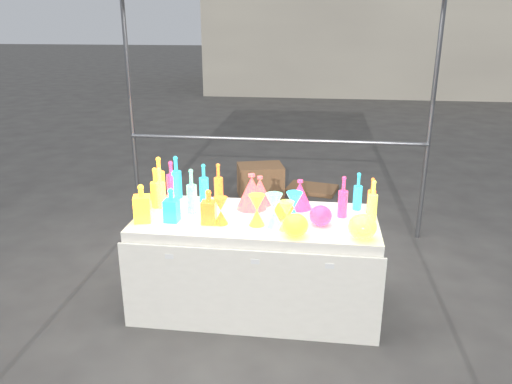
# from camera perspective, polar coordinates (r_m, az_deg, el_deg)

# --- Properties ---
(ground) EXTENTS (80.00, 80.00, 0.00)m
(ground) POSITION_cam_1_polar(r_m,az_deg,el_deg) (4.08, 0.00, -12.71)
(ground) COLOR #615E5A
(ground) RESTS_ON ground
(display_table) EXTENTS (1.84, 0.83, 0.75)m
(display_table) POSITION_cam_1_polar(r_m,az_deg,el_deg) (3.88, -0.02, -8.09)
(display_table) COLOR white
(display_table) RESTS_ON ground
(cardboard_box_closed) EXTENTS (0.65, 0.54, 0.41)m
(cardboard_box_closed) POSITION_cam_1_polar(r_m,az_deg,el_deg) (6.36, 0.51, 1.33)
(cardboard_box_closed) COLOR #A06F48
(cardboard_box_closed) RESTS_ON ground
(cardboard_box_flat) EXTENTS (0.71, 0.57, 0.05)m
(cardboard_box_flat) POSITION_cam_1_polar(r_m,az_deg,el_deg) (6.63, 6.41, 0.36)
(cardboard_box_flat) COLOR #A06F48
(cardboard_box_flat) RESTS_ON ground
(bottle_0) EXTENTS (0.09, 0.09, 0.34)m
(bottle_0) POSITION_cam_1_polar(r_m,az_deg,el_deg) (4.18, -10.99, 1.69)
(bottle_0) COLOR red
(bottle_0) RESTS_ON display_table
(bottle_1) EXTENTS (0.11, 0.11, 0.36)m
(bottle_1) POSITION_cam_1_polar(r_m,az_deg,el_deg) (4.14, -9.09, 1.71)
(bottle_1) COLOR #208A19
(bottle_1) RESTS_ON display_table
(bottle_2) EXTENTS (0.09, 0.09, 0.33)m
(bottle_2) POSITION_cam_1_polar(r_m,az_deg,el_deg) (3.99, -4.31, 1.01)
(bottle_2) COLOR gold
(bottle_2) RESTS_ON display_table
(bottle_3) EXTENTS (0.08, 0.08, 0.31)m
(bottle_3) POSITION_cam_1_polar(r_m,az_deg,el_deg) (4.15, -9.65, 1.43)
(bottle_3) COLOR #1C3EA7
(bottle_3) RESTS_ON display_table
(bottle_4) EXTENTS (0.10, 0.10, 0.32)m
(bottle_4) POSITION_cam_1_polar(r_m,az_deg,el_deg) (3.95, -10.91, 0.50)
(bottle_4) COLOR #125C74
(bottle_4) RESTS_ON display_table
(bottle_5) EXTENTS (0.09, 0.09, 0.35)m
(bottle_5) POSITION_cam_1_polar(r_m,az_deg,el_deg) (3.79, -7.36, 0.08)
(bottle_5) COLOR #B92564
(bottle_5) RESTS_ON display_table
(bottle_6) EXTENTS (0.11, 0.11, 0.32)m
(bottle_6) POSITION_cam_1_polar(r_m,az_deg,el_deg) (3.96, -11.40, 0.52)
(bottle_6) COLOR red
(bottle_6) RESTS_ON display_table
(bottle_7) EXTENTS (0.09, 0.09, 0.32)m
(bottle_7) POSITION_cam_1_polar(r_m,az_deg,el_deg) (4.02, -5.98, 1.04)
(bottle_7) COLOR #208A19
(bottle_7) RESTS_ON display_table
(decanter_0) EXTENTS (0.15, 0.15, 0.28)m
(decanter_0) POSITION_cam_1_polar(r_m,az_deg,el_deg) (3.71, -12.92, -1.24)
(decanter_0) COLOR red
(decanter_0) RESTS_ON display_table
(decanter_1) EXTENTS (0.11, 0.11, 0.26)m
(decanter_1) POSITION_cam_1_polar(r_m,az_deg,el_deg) (3.60, -5.42, -1.67)
(decanter_1) COLOR gold
(decanter_1) RESTS_ON display_table
(decanter_2) EXTENTS (0.11, 0.11, 0.26)m
(decanter_2) POSITION_cam_1_polar(r_m,az_deg,el_deg) (3.67, -9.65, -1.45)
(decanter_2) COLOR #208A19
(decanter_2) RESTS_ON display_table
(hourglass_0) EXTENTS (0.12, 0.12, 0.20)m
(hourglass_0) POSITION_cam_1_polar(r_m,az_deg,el_deg) (3.59, -4.05, -2.14)
(hourglass_0) COLOR gold
(hourglass_0) RESTS_ON display_table
(hourglass_2) EXTENTS (0.11, 0.11, 0.21)m
(hourglass_2) POSITION_cam_1_polar(r_m,az_deg,el_deg) (3.49, 3.51, -2.73)
(hourglass_2) COLOR #125C74
(hourglass_2) RESTS_ON display_table
(hourglass_3) EXTENTS (0.14, 0.14, 0.24)m
(hourglass_3) POSITION_cam_1_polar(r_m,az_deg,el_deg) (3.54, 2.06, -2.09)
(hourglass_3) COLOR #B92564
(hourglass_3) RESTS_ON display_table
(hourglass_4) EXTENTS (0.15, 0.15, 0.23)m
(hourglass_4) POSITION_cam_1_polar(r_m,az_deg,el_deg) (3.56, 0.10, -2.08)
(hourglass_4) COLOR red
(hourglass_4) RESTS_ON display_table
(hourglass_5) EXTENTS (0.15, 0.15, 0.24)m
(hourglass_5) POSITION_cam_1_polar(r_m,az_deg,el_deg) (3.59, 4.38, -1.85)
(hourglass_5) COLOR #208A19
(hourglass_5) RESTS_ON display_table
(globe_0) EXTENTS (0.20, 0.20, 0.14)m
(globe_0) POSITION_cam_1_polar(r_m,az_deg,el_deg) (3.40, 4.51, -3.94)
(globe_0) COLOR red
(globe_0) RESTS_ON display_table
(globe_1) EXTENTS (0.20, 0.20, 0.15)m
(globe_1) POSITION_cam_1_polar(r_m,az_deg,el_deg) (3.43, 12.05, -4.06)
(globe_1) COLOR #125C74
(globe_1) RESTS_ON display_table
(globe_2) EXTENTS (0.19, 0.19, 0.12)m
(globe_2) POSITION_cam_1_polar(r_m,az_deg,el_deg) (3.70, 3.24, -2.21)
(globe_2) COLOR gold
(globe_2) RESTS_ON display_table
(globe_3) EXTENTS (0.20, 0.20, 0.13)m
(globe_3) POSITION_cam_1_polar(r_m,az_deg,el_deg) (3.60, 7.39, -2.82)
(globe_3) COLOR #1C3EA7
(globe_3) RESTS_ON display_table
(lampshade_0) EXTENTS (0.22, 0.22, 0.23)m
(lampshade_0) POSITION_cam_1_polar(r_m,az_deg,el_deg) (3.96, 0.45, 0.19)
(lampshade_0) COLOR gold
(lampshade_0) RESTS_ON display_table
(lampshade_1) EXTENTS (0.27, 0.27, 0.28)m
(lampshade_1) POSITION_cam_1_polar(r_m,az_deg,el_deg) (3.86, -0.50, 0.08)
(lampshade_1) COLOR gold
(lampshade_1) RESTS_ON display_table
(lampshade_2) EXTENTS (0.22, 0.22, 0.23)m
(lampshade_2) POSITION_cam_1_polar(r_m,az_deg,el_deg) (3.89, 5.03, -0.24)
(lampshade_2) COLOR #1C3EA7
(lampshade_2) RESTS_ON display_table
(bottle_8) EXTENTS (0.08, 0.08, 0.30)m
(bottle_8) POSITION_cam_1_polar(r_m,az_deg,el_deg) (3.91, 11.57, 0.09)
(bottle_8) COLOR #208A19
(bottle_8) RESTS_ON display_table
(bottle_9) EXTENTS (0.07, 0.07, 0.28)m
(bottle_9) POSITION_cam_1_polar(r_m,az_deg,el_deg) (3.88, 13.09, -0.38)
(bottle_9) COLOR gold
(bottle_9) RESTS_ON display_table
(bottle_10) EXTENTS (0.08, 0.08, 0.32)m
(bottle_10) POSITION_cam_1_polar(r_m,az_deg,el_deg) (3.75, 9.92, -0.53)
(bottle_10) COLOR #1C3EA7
(bottle_10) RESTS_ON display_table
(bottle_11) EXTENTS (0.09, 0.09, 0.31)m
(bottle_11) POSITION_cam_1_polar(r_m,az_deg,el_deg) (3.73, 13.21, -0.93)
(bottle_11) COLOR #125C74
(bottle_11) RESTS_ON display_table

